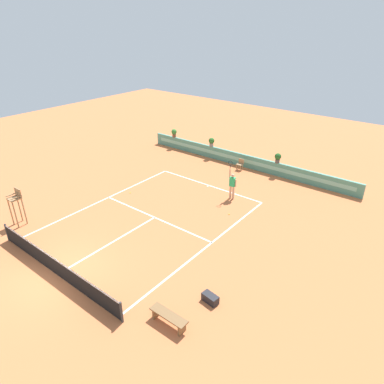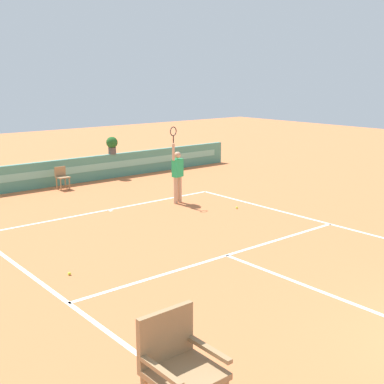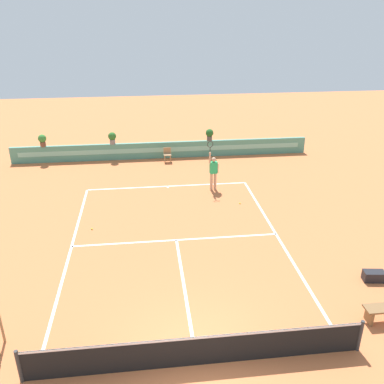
{
  "view_description": "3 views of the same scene",
  "coord_description": "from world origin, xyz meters",
  "px_view_note": "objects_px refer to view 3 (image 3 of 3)",
  "views": [
    {
      "loc": [
        12.36,
        -5.83,
        10.39
      ],
      "look_at": [
        0.91,
        8.8,
        1.0
      ],
      "focal_mm": 32.07,
      "sensor_mm": 36.0,
      "label": 1
    },
    {
      "loc": [
        -8.0,
        -1.93,
        4.2
      ],
      "look_at": [
        0.91,
        8.8,
        1.0
      ],
      "focal_mm": 47.7,
      "sensor_mm": 36.0,
      "label": 2
    },
    {
      "loc": [
        -1.08,
        -8.01,
        8.58
      ],
      "look_at": [
        0.91,
        8.8,
        1.0
      ],
      "focal_mm": 38.95,
      "sensor_mm": 36.0,
      "label": 3
    }
  ],
  "objects_px": {
    "ball_kid_chair": "(167,154)",
    "tennis_player": "(213,170)",
    "gear_bag": "(374,276)",
    "tennis_ball_near_baseline": "(92,229)",
    "potted_plant_left": "(112,137)",
    "tennis_ball_mid_court": "(240,203)",
    "potted_plant_far_left": "(42,140)",
    "potted_plant_right": "(210,134)"
  },
  "relations": [
    {
      "from": "potted_plant_right",
      "to": "tennis_ball_near_baseline",
      "type": "bearing_deg",
      "value": -126.08
    },
    {
      "from": "tennis_ball_near_baseline",
      "to": "gear_bag",
      "type": "bearing_deg",
      "value": -25.58
    },
    {
      "from": "gear_bag",
      "to": "potted_plant_right",
      "type": "bearing_deg",
      "value": 104.79
    },
    {
      "from": "tennis_player",
      "to": "potted_plant_far_left",
      "type": "xyz_separation_m",
      "value": [
        -9.32,
        5.19,
        0.36
      ]
    },
    {
      "from": "potted_plant_far_left",
      "to": "potted_plant_left",
      "type": "distance_m",
      "value": 4.05
    },
    {
      "from": "gear_bag",
      "to": "potted_plant_right",
      "type": "distance_m",
      "value": 13.97
    },
    {
      "from": "ball_kid_chair",
      "to": "tennis_player",
      "type": "distance_m",
      "value": 4.94
    },
    {
      "from": "tennis_ball_near_baseline",
      "to": "potted_plant_left",
      "type": "xyz_separation_m",
      "value": [
        0.46,
        8.72,
        1.38
      ]
    },
    {
      "from": "tennis_player",
      "to": "tennis_ball_mid_court",
      "type": "bearing_deg",
      "value": -61.35
    },
    {
      "from": "tennis_player",
      "to": "potted_plant_far_left",
      "type": "height_order",
      "value": "tennis_player"
    },
    {
      "from": "tennis_ball_near_baseline",
      "to": "tennis_ball_mid_court",
      "type": "distance_m",
      "value": 6.94
    },
    {
      "from": "tennis_player",
      "to": "tennis_ball_near_baseline",
      "type": "relative_size",
      "value": 38.01
    },
    {
      "from": "ball_kid_chair",
      "to": "gear_bag",
      "type": "height_order",
      "value": "ball_kid_chair"
    },
    {
      "from": "ball_kid_chair",
      "to": "gear_bag",
      "type": "bearing_deg",
      "value": -64.01
    },
    {
      "from": "potted_plant_far_left",
      "to": "ball_kid_chair",
      "type": "bearing_deg",
      "value": -5.74
    },
    {
      "from": "ball_kid_chair",
      "to": "potted_plant_right",
      "type": "xyz_separation_m",
      "value": [
        2.65,
        0.73,
        0.93
      ]
    },
    {
      "from": "tennis_ball_mid_court",
      "to": "potted_plant_right",
      "type": "height_order",
      "value": "potted_plant_right"
    },
    {
      "from": "ball_kid_chair",
      "to": "tennis_player",
      "type": "bearing_deg",
      "value": -65.51
    },
    {
      "from": "ball_kid_chair",
      "to": "tennis_player",
      "type": "xyz_separation_m",
      "value": [
        2.03,
        -4.46,
        0.57
      ]
    },
    {
      "from": "ball_kid_chair",
      "to": "potted_plant_left",
      "type": "xyz_separation_m",
      "value": [
        -3.23,
        0.73,
        0.93
      ]
    },
    {
      "from": "tennis_player",
      "to": "tennis_ball_mid_court",
      "type": "height_order",
      "value": "tennis_player"
    },
    {
      "from": "ball_kid_chair",
      "to": "tennis_ball_near_baseline",
      "type": "xyz_separation_m",
      "value": [
        -3.7,
        -7.99,
        -0.44
      ]
    },
    {
      "from": "tennis_ball_near_baseline",
      "to": "potted_plant_right",
      "type": "bearing_deg",
      "value": 53.92
    },
    {
      "from": "tennis_ball_mid_court",
      "to": "potted_plant_left",
      "type": "distance_m",
      "value": 9.51
    },
    {
      "from": "potted_plant_left",
      "to": "tennis_ball_near_baseline",
      "type": "bearing_deg",
      "value": -93.05
    },
    {
      "from": "gear_bag",
      "to": "tennis_ball_near_baseline",
      "type": "distance_m",
      "value": 10.98
    },
    {
      "from": "potted_plant_far_left",
      "to": "potted_plant_right",
      "type": "bearing_deg",
      "value": 0.0
    },
    {
      "from": "ball_kid_chair",
      "to": "tennis_ball_near_baseline",
      "type": "bearing_deg",
      "value": -114.86
    },
    {
      "from": "potted_plant_right",
      "to": "tennis_ball_mid_court",
      "type": "bearing_deg",
      "value": -86.93
    },
    {
      "from": "tennis_ball_near_baseline",
      "to": "potted_plant_left",
      "type": "bearing_deg",
      "value": 86.95
    },
    {
      "from": "tennis_ball_mid_court",
      "to": "potted_plant_left",
      "type": "height_order",
      "value": "potted_plant_left"
    },
    {
      "from": "gear_bag",
      "to": "tennis_ball_mid_court",
      "type": "relative_size",
      "value": 10.29
    },
    {
      "from": "ball_kid_chair",
      "to": "tennis_ball_mid_court",
      "type": "relative_size",
      "value": 12.5
    },
    {
      "from": "ball_kid_chair",
      "to": "gear_bag",
      "type": "xyz_separation_m",
      "value": [
        6.21,
        -12.73,
        -0.3
      ]
    },
    {
      "from": "tennis_player",
      "to": "potted_plant_left",
      "type": "relative_size",
      "value": 3.57
    },
    {
      "from": "ball_kid_chair",
      "to": "tennis_ball_near_baseline",
      "type": "distance_m",
      "value": 8.81
    },
    {
      "from": "tennis_ball_mid_court",
      "to": "potted_plant_left",
      "type": "xyz_separation_m",
      "value": [
        -6.26,
        7.02,
        1.38
      ]
    },
    {
      "from": "potted_plant_right",
      "to": "ball_kid_chair",
      "type": "bearing_deg",
      "value": -164.57
    },
    {
      "from": "tennis_player",
      "to": "potted_plant_left",
      "type": "distance_m",
      "value": 7.41
    },
    {
      "from": "tennis_ball_near_baseline",
      "to": "tennis_player",
      "type": "bearing_deg",
      "value": 31.57
    },
    {
      "from": "tennis_ball_near_baseline",
      "to": "potted_plant_right",
      "type": "height_order",
      "value": "potted_plant_right"
    },
    {
      "from": "tennis_ball_mid_court",
      "to": "potted_plant_far_left",
      "type": "height_order",
      "value": "potted_plant_far_left"
    }
  ]
}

